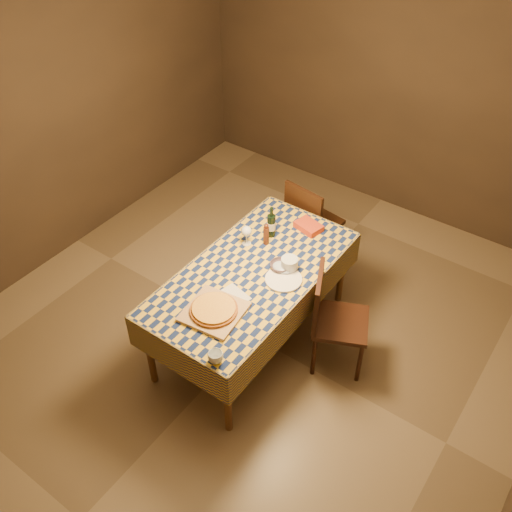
# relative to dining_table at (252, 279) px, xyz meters

# --- Properties ---
(room) EXTENTS (5.00, 5.10, 2.70)m
(room) POSITION_rel_dining_table_xyz_m (0.00, 0.00, 0.66)
(room) COLOR brown
(room) RESTS_ON ground
(dining_table) EXTENTS (0.94, 1.84, 0.77)m
(dining_table) POSITION_rel_dining_table_xyz_m (0.00, 0.00, 0.00)
(dining_table) COLOR brown
(dining_table) RESTS_ON ground
(cutting_board) EXTENTS (0.45, 0.45, 0.03)m
(cutting_board) POSITION_rel_dining_table_xyz_m (0.03, -0.51, 0.09)
(cutting_board) COLOR tan
(cutting_board) RESTS_ON dining_table
(pizza) EXTENTS (0.43, 0.43, 0.03)m
(pizza) POSITION_rel_dining_table_xyz_m (0.03, -0.51, 0.12)
(pizza) COLOR #914B18
(pizza) RESTS_ON cutting_board
(pepper_mill) EXTENTS (0.06, 0.06, 0.20)m
(pepper_mill) POSITION_rel_dining_table_xyz_m (-0.11, 0.35, 0.17)
(pepper_mill) COLOR #481F10
(pepper_mill) RESTS_ON dining_table
(bowl) EXTENTS (0.22, 0.22, 0.05)m
(bowl) POSITION_rel_dining_table_xyz_m (0.16, 0.16, 0.10)
(bowl) COLOR #5D464E
(bowl) RESTS_ON dining_table
(wine_glass) EXTENTS (0.09, 0.09, 0.18)m
(wine_glass) POSITION_rel_dining_table_xyz_m (-0.24, 0.25, 0.20)
(wine_glass) COLOR silver
(wine_glass) RESTS_ON dining_table
(wine_bottle) EXTENTS (0.09, 0.09, 0.29)m
(wine_bottle) POSITION_rel_dining_table_xyz_m (-0.14, 0.46, 0.18)
(wine_bottle) COLOR black
(wine_bottle) RESTS_ON dining_table
(deli_tub) EXTENTS (0.14, 0.14, 0.11)m
(deli_tub) POSITION_rel_dining_table_xyz_m (0.22, 0.19, 0.13)
(deli_tub) COLOR silver
(deli_tub) RESTS_ON dining_table
(takeout_container) EXTENTS (0.25, 0.20, 0.06)m
(takeout_container) POSITION_rel_dining_table_xyz_m (0.07, 0.71, 0.10)
(takeout_container) COLOR #B83518
(takeout_container) RESTS_ON dining_table
(white_plate) EXTENTS (0.36, 0.36, 0.02)m
(white_plate) POSITION_rel_dining_table_xyz_m (0.25, 0.07, 0.08)
(white_plate) COLOR white
(white_plate) RESTS_ON dining_table
(tumbler) EXTENTS (0.11, 0.11, 0.08)m
(tumbler) POSITION_rel_dining_table_xyz_m (0.31, -0.85, 0.12)
(tumbler) COLOR white
(tumbler) RESTS_ON dining_table
(flour_patch) EXTENTS (0.26, 0.22, 0.00)m
(flour_patch) POSITION_rel_dining_table_xyz_m (0.04, -0.30, 0.08)
(flour_patch) COLOR silver
(flour_patch) RESTS_ON dining_table
(flour_bag) EXTENTS (0.18, 0.14, 0.05)m
(flour_bag) POSITION_rel_dining_table_xyz_m (0.18, 0.16, 0.10)
(flour_bag) COLOR #A9BBD9
(flour_bag) RESTS_ON dining_table
(chair_far) EXTENTS (0.47, 0.48, 0.93)m
(chair_far) POSITION_rel_dining_table_xyz_m (-0.13, 1.11, -0.17)
(chair_far) COLOR black
(chair_far) RESTS_ON ground
(chair_right) EXTENTS (0.56, 0.56, 0.93)m
(chair_right) POSITION_rel_dining_table_xyz_m (0.63, 0.17, -0.17)
(chair_right) COLOR black
(chair_right) RESTS_ON ground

